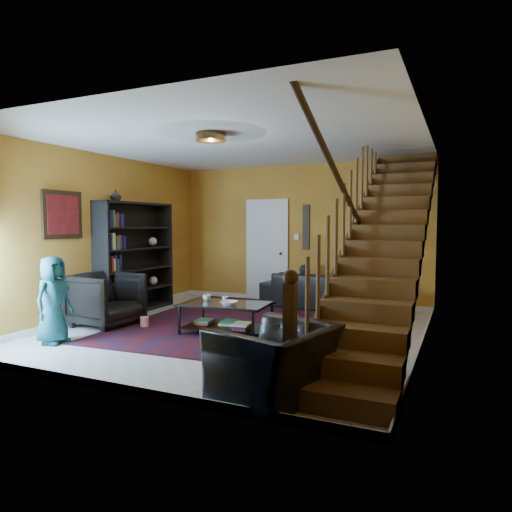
{
  "coord_description": "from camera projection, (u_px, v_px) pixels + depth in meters",
  "views": [
    {
      "loc": [
        3.04,
        -6.05,
        1.61
      ],
      "look_at": [
        0.1,
        0.4,
        1.11
      ],
      "focal_mm": 32.0,
      "sensor_mm": 36.0,
      "label": 1
    }
  ],
  "objects": [
    {
      "name": "floor",
      "position": [
        239.0,
        331.0,
        6.86
      ],
      "size": [
        5.5,
        5.5,
        0.0
      ],
      "primitive_type": "plane",
      "color": "beige",
      "rests_on": "ground"
    },
    {
      "name": "room",
      "position": [
        207.0,
        307.0,
        8.62
      ],
      "size": [
        5.5,
        5.5,
        5.5
      ],
      "color": "gold",
      "rests_on": "ground"
    },
    {
      "name": "staircase",
      "position": [
        385.0,
        240.0,
        5.89
      ],
      "size": [
        0.95,
        5.02,
        3.18
      ],
      "color": "brown",
      "rests_on": "floor"
    },
    {
      "name": "bookshelf",
      "position": [
        136.0,
        259.0,
        8.34
      ],
      "size": [
        0.35,
        1.8,
        2.0
      ],
      "color": "black",
      "rests_on": "floor"
    },
    {
      "name": "door",
      "position": [
        267.0,
        252.0,
        9.56
      ],
      "size": [
        0.82,
        0.05,
        2.05
      ],
      "primitive_type": "cube",
      "color": "silver",
      "rests_on": "floor"
    },
    {
      "name": "framed_picture",
      "position": [
        62.0,
        215.0,
        6.99
      ],
      "size": [
        0.04,
        0.74,
        0.74
      ],
      "primitive_type": "cube",
      "color": "maroon",
      "rests_on": "room"
    },
    {
      "name": "wall_hanging",
      "position": [
        306.0,
        227.0,
        9.17
      ],
      "size": [
        0.14,
        0.03,
        0.9
      ],
      "primitive_type": "cube",
      "color": "black",
      "rests_on": "room"
    },
    {
      "name": "ceiling_fixture",
      "position": [
        211.0,
        137.0,
        5.95
      ],
      "size": [
        0.4,
        0.4,
        0.1
      ],
      "primitive_type": "cylinder",
      "color": "#3F2814",
      "rests_on": "room"
    },
    {
      "name": "rug",
      "position": [
        254.0,
        322.0,
        7.41
      ],
      "size": [
        4.02,
        4.53,
        0.02
      ],
      "primitive_type": "cube",
      "rotation": [
        0.0,
        0.0,
        0.06
      ],
      "color": "#420B0E",
      "rests_on": "floor"
    },
    {
      "name": "sofa",
      "position": [
        324.0,
        291.0,
        8.66
      ],
      "size": [
        2.39,
        1.12,
        0.68
      ],
      "primitive_type": "imported",
      "rotation": [
        0.0,
        0.0,
        3.05
      ],
      "color": "black",
      "rests_on": "floor"
    },
    {
      "name": "armchair_left",
      "position": [
        106.0,
        299.0,
        7.17
      ],
      "size": [
        0.99,
        0.96,
        0.85
      ],
      "primitive_type": "imported",
      "rotation": [
        0.0,
        0.0,
        1.5
      ],
      "color": "black",
      "rests_on": "floor"
    },
    {
      "name": "armchair_right",
      "position": [
        275.0,
        362.0,
        4.18
      ],
      "size": [
        1.13,
        1.23,
        0.68
      ],
      "primitive_type": "imported",
      "rotation": [
        0.0,
        0.0,
        -1.8
      ],
      "color": "black",
      "rests_on": "floor"
    },
    {
      "name": "person_adult_a",
      "position": [
        304.0,
        297.0,
        8.88
      ],
      "size": [
        0.49,
        0.35,
        1.28
      ],
      "primitive_type": "imported",
      "rotation": [
        0.0,
        0.0,
        3.23
      ],
      "color": "black",
      "rests_on": "sofa"
    },
    {
      "name": "person_adult_b",
      "position": [
        349.0,
        301.0,
        8.52
      ],
      "size": [
        0.65,
        0.54,
        1.23
      ],
      "primitive_type": "imported",
      "rotation": [
        0.0,
        0.0,
        3.27
      ],
      "color": "black",
      "rests_on": "sofa"
    },
    {
      "name": "person_child",
      "position": [
        53.0,
        300.0,
        6.11
      ],
      "size": [
        0.41,
        0.6,
        1.18
      ],
      "primitive_type": "imported",
      "rotation": [
        0.0,
        0.0,
        1.63
      ],
      "color": "#174F5A",
      "rests_on": "armchair_left"
    },
    {
      "name": "coffee_table",
      "position": [
        226.0,
        316.0,
        6.61
      ],
      "size": [
        1.3,
        0.84,
        0.47
      ],
      "rotation": [
        0.0,
        0.0,
        0.11
      ],
      "color": "black",
      "rests_on": "floor"
    },
    {
      "name": "cup_a",
      "position": [
        207.0,
        297.0,
        6.79
      ],
      "size": [
        0.12,
        0.12,
        0.09
      ],
      "primitive_type": "imported",
      "rotation": [
        0.0,
        0.0,
        0.04
      ],
      "color": "#999999",
      "rests_on": "coffee_table"
    },
    {
      "name": "cup_b",
      "position": [
        225.0,
        299.0,
        6.62
      ],
      "size": [
        0.11,
        0.11,
        0.09
      ],
      "primitive_type": "imported",
      "rotation": [
        0.0,
        0.0,
        -0.11
      ],
      "color": "#999999",
      "rests_on": "coffee_table"
    },
    {
      "name": "bowl",
      "position": [
        229.0,
        303.0,
        6.4
      ],
      "size": [
        0.25,
        0.25,
        0.06
      ],
      "primitive_type": "imported",
      "rotation": [
        0.0,
        0.0,
        0.07
      ],
      "color": "#999999",
      "rests_on": "coffee_table"
    },
    {
      "name": "vase",
      "position": [
        116.0,
        196.0,
        7.8
      ],
      "size": [
        0.18,
        0.18,
        0.19
      ],
      "primitive_type": "imported",
      "color": "#999999",
      "rests_on": "bookshelf"
    },
    {
      "name": "popcorn_bucket",
      "position": [
        145.0,
        322.0,
        7.07
      ],
      "size": [
        0.16,
        0.16,
        0.15
      ],
      "primitive_type": "cylinder",
      "rotation": [
        0.0,
        0.0,
        0.29
      ],
      "color": "red",
      "rests_on": "rug"
    }
  ]
}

